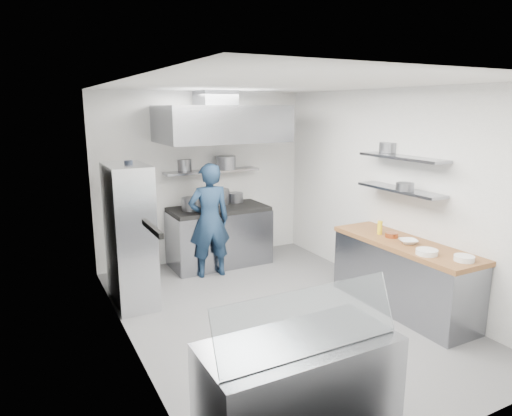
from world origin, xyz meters
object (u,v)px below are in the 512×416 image
chef (209,221)px  wire_rack (130,236)px  display_case (298,392)px  gas_range (219,237)px

chef → wire_rack: wire_rack is taller
wire_rack → display_case: (0.53, -3.20, -0.50)m
wire_rack → gas_range: bearing=28.9°
chef → display_case: (-0.76, -3.66, -0.45)m
chef → wire_rack: bearing=25.9°
chef → display_case: bearing=84.5°
gas_range → wire_rack: (-1.63, -0.90, 0.48)m
gas_range → wire_rack: size_ratio=0.86×
gas_range → chef: (-0.34, -0.44, 0.42)m
display_case → wire_rack: bearing=99.4°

